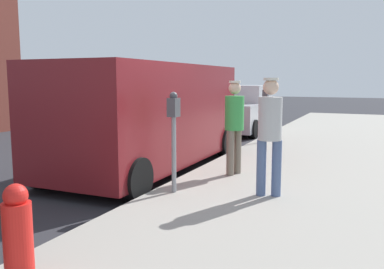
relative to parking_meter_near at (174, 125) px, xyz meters
name	(u,v)px	position (x,y,z in m)	size (l,w,h in m)	color
ground_plane	(120,184)	(-1.35, 0.55, -1.18)	(80.00, 80.00, 0.00)	#2D2D33
sidewalk_slab	(325,204)	(2.15, 0.55, -1.11)	(5.00, 32.00, 0.15)	#9E998E
parking_meter_near	(174,125)	(0.00, 0.00, 0.00)	(0.14, 0.18, 1.52)	gray
parking_meter_far	(265,104)	(0.00, 5.56, 0.00)	(0.14, 0.18, 1.52)	gray
pedestrian_in_green	(234,121)	(0.45, 1.51, -0.07)	(0.34, 0.35, 1.68)	#726656
pedestrian_in_gray	(270,129)	(1.36, 0.39, -0.04)	(0.35, 0.34, 1.73)	#4C608C
parked_van	(148,114)	(-1.50, 1.81, -0.03)	(2.16, 5.22, 2.15)	maroon
parked_sedan_ahead	(243,110)	(-1.63, 8.79, -0.43)	(1.97, 4.42, 1.65)	#BCBCC1
fire_hydrant	(18,236)	(0.10, -3.07, -0.61)	(0.24, 0.24, 0.86)	red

